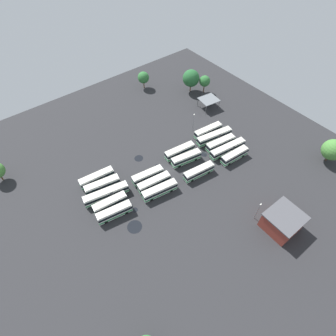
# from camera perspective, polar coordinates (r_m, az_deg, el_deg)

# --- Properties ---
(ground_plane) EXTENTS (119.96, 119.96, 0.00)m
(ground_plane) POSITION_cam_1_polar(r_m,az_deg,el_deg) (87.67, -0.06, -0.39)
(ground_plane) COLOR #28282B
(bus_row0_slot0) EXTENTS (11.22, 3.59, 3.38)m
(bus_row0_slot0) POSITION_cam_1_polar(r_m,az_deg,el_deg) (99.21, 8.58, 7.87)
(bus_row0_slot0) COLOR silver
(bus_row0_slot0) RESTS_ON ground_plane
(bus_row0_slot1) EXTENTS (13.79, 4.77, 3.38)m
(bus_row0_slot1) POSITION_cam_1_polar(r_m,az_deg,el_deg) (97.41, 9.91, 6.69)
(bus_row0_slot1) COLOR silver
(bus_row0_slot1) RESTS_ON ground_plane
(bus_row0_slot2) EXTENTS (11.25, 3.90, 3.38)m
(bus_row0_slot2) POSITION_cam_1_polar(r_m,az_deg,el_deg) (95.29, 11.16, 5.24)
(bus_row0_slot2) COLOR silver
(bus_row0_slot2) RESTS_ON ground_plane
(bus_row0_slot3) EXTENTS (13.77, 4.17, 3.38)m
(bus_row0_slot3) POSITION_cam_1_polar(r_m,az_deg,el_deg) (93.91, 12.68, 4.07)
(bus_row0_slot3) COLOR silver
(bus_row0_slot3) RESTS_ON ground_plane
(bus_row0_slot4) EXTENTS (10.38, 3.18, 3.38)m
(bus_row0_slot4) POSITION_cam_1_polar(r_m,az_deg,el_deg) (92.20, 14.06, 2.62)
(bus_row0_slot4) COLOR silver
(bus_row0_slot4) RESTS_ON ground_plane
(bus_row1_slot1) EXTENTS (11.06, 3.74, 3.38)m
(bus_row1_slot1) POSITION_cam_1_polar(r_m,az_deg,el_deg) (90.88, 2.53, 3.61)
(bus_row1_slot1) COLOR silver
(bus_row1_slot1) RESTS_ON ground_plane
(bus_row1_slot2) EXTENTS (10.60, 4.24, 3.38)m
(bus_row1_slot2) POSITION_cam_1_polar(r_m,az_deg,el_deg) (88.82, 3.90, 2.11)
(bus_row1_slot2) COLOR silver
(bus_row1_slot2) RESTS_ON ground_plane
(bus_row1_slot4) EXTENTS (10.65, 3.78, 3.38)m
(bus_row1_slot4) POSITION_cam_1_polar(r_m,az_deg,el_deg) (85.41, 6.60, -0.80)
(bus_row1_slot4) COLOR silver
(bus_row1_slot4) RESTS_ON ground_plane
(bus_row2_slot2) EXTENTS (10.46, 3.88, 3.38)m
(bus_row2_slot2) POSITION_cam_1_polar(r_m,az_deg,el_deg) (84.10, -4.37, -1.63)
(bus_row2_slot2) COLOR silver
(bus_row2_slot2) RESTS_ON ground_plane
(bus_row2_slot3) EXTENTS (10.87, 3.79, 3.38)m
(bus_row2_slot3) POSITION_cam_1_polar(r_m,az_deg,el_deg) (82.29, -3.01, -3.14)
(bus_row2_slot3) COLOR silver
(bus_row2_slot3) RESTS_ON ground_plane
(bus_row2_slot4) EXTENTS (11.31, 4.25, 3.38)m
(bus_row2_slot4) POSITION_cam_1_polar(r_m,az_deg,el_deg) (80.52, -1.80, -4.79)
(bus_row2_slot4) COLOR silver
(bus_row2_slot4) RESTS_ON ground_plane
(bus_row3_slot0) EXTENTS (11.15, 3.56, 3.38)m
(bus_row3_slot0) POSITION_cam_1_polar(r_m,az_deg,el_deg) (86.23, -15.00, -2.06)
(bus_row3_slot0) COLOR silver
(bus_row3_slot0) RESTS_ON ground_plane
(bus_row3_slot1) EXTENTS (11.05, 4.34, 3.38)m
(bus_row3_slot1) POSITION_cam_1_polar(r_m,az_deg,el_deg) (84.04, -13.90, -3.59)
(bus_row3_slot1) COLOR silver
(bus_row3_slot1) RESTS_ON ground_plane
(bus_row3_slot2) EXTENTS (13.79, 5.02, 3.38)m
(bus_row3_slot2) POSITION_cam_1_polar(r_m,az_deg,el_deg) (81.81, -13.07, -5.44)
(bus_row3_slot2) COLOR silver
(bus_row3_slot2) RESTS_ON ground_plane
(bus_row3_slot3) EXTENTS (10.28, 3.58, 3.38)m
(bus_row3_slot3) POSITION_cam_1_polar(r_m,az_deg,el_deg) (79.72, -12.31, -7.40)
(bus_row3_slot3) COLOR silver
(bus_row3_slot3) RESTS_ON ground_plane
(bus_row3_slot4) EXTENTS (10.42, 4.10, 3.38)m
(bus_row3_slot4) POSITION_cam_1_polar(r_m,az_deg,el_deg) (77.87, -11.42, -9.28)
(bus_row3_slot4) COLOR silver
(bus_row3_slot4) RESTS_ON ground_plane
(depot_building) EXTENTS (9.52, 8.92, 5.94)m
(depot_building) POSITION_cam_1_polar(r_m,az_deg,el_deg) (79.90, 23.35, -10.46)
(depot_building) COLOR maroon
(depot_building) RESTS_ON ground_plane
(maintenance_shelter) EXTENTS (7.82, 7.23, 3.86)m
(maintenance_shelter) POSITION_cam_1_polar(r_m,az_deg,el_deg) (110.98, 8.75, 14.28)
(maintenance_shelter) COLOR slate
(maintenance_shelter) RESTS_ON ground_plane
(lamp_post_far_corner) EXTENTS (0.56, 0.28, 7.62)m
(lamp_post_far_corner) POSITION_cam_1_polar(r_m,az_deg,el_deg) (98.66, 5.50, 9.85)
(lamp_post_far_corner) COLOR slate
(lamp_post_far_corner) RESTS_ON ground_plane
(lamp_post_by_building) EXTENTS (0.56, 0.28, 7.41)m
(lamp_post_by_building) POSITION_cam_1_polar(r_m,az_deg,el_deg) (77.94, 18.67, -8.65)
(lamp_post_by_building) COLOR slate
(lamp_post_by_building) RESTS_ON ground_plane
(tree_west_edge) EXTENTS (4.58, 4.58, 7.62)m
(tree_west_edge) POSITION_cam_1_polar(r_m,az_deg,el_deg) (118.72, 7.87, 17.97)
(tree_west_edge) COLOR brown
(tree_west_edge) RESTS_ON ground_plane
(tree_north_edge) EXTENTS (6.96, 6.96, 8.66)m
(tree_north_edge) POSITION_cam_1_polar(r_m,az_deg,el_deg) (101.85, 31.85, 3.34)
(tree_north_edge) COLOR brown
(tree_north_edge) RESTS_ON ground_plane
(tree_northwest) EXTENTS (4.90, 4.90, 7.39)m
(tree_northwest) POSITION_cam_1_polar(r_m,az_deg,el_deg) (121.25, -5.30, 18.75)
(tree_northwest) COLOR brown
(tree_northwest) RESTS_ON ground_plane
(tree_east_edge) EXTENTS (7.08, 7.08, 9.79)m
(tree_east_edge) POSITION_cam_1_polar(r_m,az_deg,el_deg) (118.23, 4.96, 18.64)
(tree_east_edge) COLOR brown
(tree_east_edge) RESTS_ON ground_plane
(puddle_between_rows) EXTENTS (4.22, 4.22, 0.01)m
(puddle_between_rows) POSITION_cam_1_polar(r_m,az_deg,el_deg) (76.74, -7.16, -12.41)
(puddle_between_rows) COLOR black
(puddle_between_rows) RESTS_ON ground_plane
(puddle_back_corner) EXTENTS (2.26, 2.26, 0.01)m
(puddle_back_corner) POSITION_cam_1_polar(r_m,az_deg,el_deg) (93.05, 7.75, 2.90)
(puddle_back_corner) COLOR black
(puddle_back_corner) RESTS_ON ground_plane
(puddle_centre_drain) EXTENTS (3.03, 3.03, 0.01)m
(puddle_centre_drain) POSITION_cam_1_polar(r_m,az_deg,el_deg) (91.53, -6.28, 2.08)
(puddle_centre_drain) COLOR black
(puddle_centre_drain) RESTS_ON ground_plane
(puddle_near_shelter) EXTENTS (2.30, 2.30, 0.01)m
(puddle_near_shelter) POSITION_cam_1_polar(r_m,az_deg,el_deg) (88.58, -2.19, 0.28)
(puddle_near_shelter) COLOR black
(puddle_near_shelter) RESTS_ON ground_plane
(puddle_front_lane) EXTENTS (1.76, 1.76, 0.01)m
(puddle_front_lane) POSITION_cam_1_polar(r_m,az_deg,el_deg) (79.42, -7.12, -8.92)
(puddle_front_lane) COLOR black
(puddle_front_lane) RESTS_ON ground_plane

